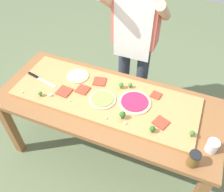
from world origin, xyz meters
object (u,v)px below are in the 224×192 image
at_px(broccoli_floret_back_mid, 40,94).
at_px(cheese_crumble_b, 22,92).
at_px(prep_table, 108,109).
at_px(pizza_whole_pesto_green, 102,99).
at_px(chefs_knife, 38,78).
at_px(broccoli_floret_front_mid, 122,115).
at_px(pizza_slice_far_right, 100,81).
at_px(broccoli_floret_center_left, 121,85).
at_px(cheese_crumble_d, 125,123).
at_px(flour_cup, 212,146).
at_px(pizza_slice_far_left, 64,91).
at_px(pizza_slice_near_right, 156,95).
at_px(broccoli_floret_front_left, 192,133).
at_px(cheese_crumble_a, 51,95).
at_px(cook_center, 136,33).
at_px(sauce_jar, 194,159).
at_px(pizza_slice_near_left, 161,123).
at_px(cheese_crumble_c, 69,101).
at_px(pizza_whole_beet_magenta, 135,102).
at_px(cheese_crumble_e, 106,118).
at_px(pizza_whole_cheese_artichoke, 78,76).
at_px(broccoli_floret_back_right, 152,129).

distance_m(broccoli_floret_back_mid, cheese_crumble_b, 0.17).
bearing_deg(prep_table, pizza_whole_pesto_green, -155.60).
bearing_deg(chefs_knife, pizza_whole_pesto_green, -2.28).
bearing_deg(broccoli_floret_front_mid, pizza_slice_far_right, 136.97).
relative_size(broccoli_floret_front_mid, broccoli_floret_back_mid, 1.48).
bearing_deg(broccoli_floret_back_mid, broccoli_floret_center_left, 30.09).
xyz_separation_m(pizza_whole_pesto_green, broccoli_floret_center_left, (0.09, 0.18, 0.03)).
height_order(cheese_crumble_d, flour_cup, flour_cup).
bearing_deg(pizza_slice_far_left, cheese_crumble_b, -155.97).
xyz_separation_m(pizza_slice_near_right, broccoli_floret_front_left, (0.33, -0.29, 0.03)).
xyz_separation_m(chefs_knife, pizza_slice_near_right, (1.01, 0.18, 0.00)).
xyz_separation_m(prep_table, pizza_slice_near_right, (0.35, 0.19, 0.12)).
height_order(broccoli_floret_back_mid, cheese_crumble_a, broccoli_floret_back_mid).
xyz_separation_m(broccoli_floret_back_mid, flour_cup, (1.33, 0.02, -0.01)).
distance_m(pizza_whole_pesto_green, broccoli_floret_front_left, 0.72).
bearing_deg(broccoli_floret_front_mid, cook_center, 102.20).
bearing_deg(broccoli_floret_front_left, cheese_crumble_d, -171.04).
height_order(pizza_slice_far_right, sauce_jar, sauce_jar).
xyz_separation_m(prep_table, pizza_slice_far_left, (-0.36, -0.05, 0.12)).
xyz_separation_m(broccoli_floret_center_left, broccoli_floret_front_left, (0.62, -0.27, -0.00)).
xyz_separation_m(pizza_slice_near_right, cheese_crumble_d, (-0.13, -0.36, 0.00)).
relative_size(pizza_slice_near_left, cheese_crumble_c, 7.97).
bearing_deg(pizza_slice_far_right, cheese_crumble_c, -113.44).
distance_m(pizza_whole_pesto_green, broccoli_floret_back_mid, 0.50).
height_order(prep_table, pizza_whole_beet_magenta, pizza_whole_beet_magenta).
relative_size(flour_cup, cook_center, 0.05).
xyz_separation_m(cheese_crumble_b, cheese_crumble_c, (0.40, 0.06, -0.00)).
bearing_deg(broccoli_floret_back_mid, cheese_crumble_b, -169.87).
bearing_deg(chefs_knife, cheese_crumble_d, -11.81).
bearing_deg(pizza_slice_far_right, broccoli_floret_back_mid, -138.31).
relative_size(broccoli_floret_center_left, cook_center, 0.03).
distance_m(broccoli_floret_center_left, broccoli_floret_back_mid, 0.66).
relative_size(broccoli_floret_back_mid, cook_center, 0.03).
bearing_deg(pizza_whole_beet_magenta, cheese_crumble_e, -121.86).
height_order(prep_table, pizza_whole_pesto_green, pizza_whole_pesto_green).
height_order(pizza_whole_cheese_artichoke, flour_cup, flour_cup).
xyz_separation_m(broccoli_floret_front_mid, broccoli_floret_front_left, (0.50, 0.03, -0.01)).
distance_m(pizza_slice_far_right, broccoli_floret_front_mid, 0.44).
distance_m(broccoli_floret_center_left, cheese_crumble_e, 0.35).
relative_size(broccoli_floret_front_mid, flour_cup, 0.72).
bearing_deg(pizza_whole_cheese_artichoke, broccoli_floret_center_left, 0.84).
bearing_deg(pizza_whole_pesto_green, cheese_crumble_c, -154.22).
relative_size(pizza_whole_cheese_artichoke, cheese_crumble_b, 15.34).
distance_m(flour_cup, sauce_jar, 0.18).
bearing_deg(broccoli_floret_center_left, broccoli_floret_back_mid, -149.91).
distance_m(pizza_slice_near_left, broccoli_floret_center_left, 0.46).
relative_size(prep_table, pizza_whole_pesto_green, 8.35).
distance_m(prep_table, pizza_slice_near_right, 0.41).
relative_size(broccoli_floret_front_mid, cheese_crumble_b, 5.30).
xyz_separation_m(chefs_knife, broccoli_floret_back_right, (1.07, -0.18, 0.03)).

